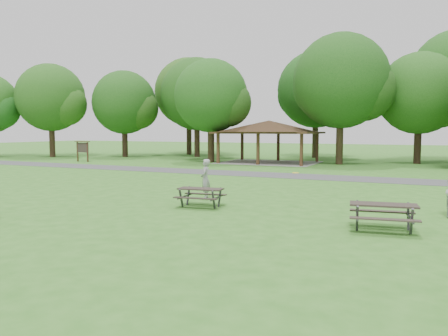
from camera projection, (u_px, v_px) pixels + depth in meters
ground at (151, 212)px, 15.56m from camera, size 160.00×160.00×0.00m
asphalt_path at (276, 175)px, 28.18m from camera, size 120.00×3.20×0.02m
pavilion at (269, 128)px, 38.63m from camera, size 8.60×7.01×3.76m
notice_board at (82, 147)px, 40.15m from camera, size 1.60×0.30×1.88m
tree_row_a at (52, 100)px, 46.71m from camera, size 7.56×7.20×9.97m
tree_row_b at (125, 104)px, 46.95m from camera, size 7.14×6.80×9.28m
tree_row_c at (198, 96)px, 47.05m from camera, size 8.19×7.80×10.67m
tree_row_d at (212, 98)px, 39.15m from camera, size 6.93×6.60×9.27m
tree_row_e at (342, 84)px, 36.64m from camera, size 8.40×8.00×11.02m
tree_row_f at (421, 96)px, 37.34m from camera, size 7.35×7.00×9.55m
tree_deep_a at (190, 94)px, 51.43m from camera, size 8.40×8.00×11.38m
tree_deep_b at (317, 92)px, 45.54m from camera, size 8.40×8.00×11.13m
picnic_table_middle at (201, 193)px, 16.60m from camera, size 1.85×1.56×0.74m
picnic_table_far at (383, 210)px, 12.65m from camera, size 2.08×1.77×0.81m
frisbee_in_flight at (296, 173)px, 16.81m from camera, size 0.26×0.26×0.02m
frisbee_thrower at (205, 179)px, 18.47m from camera, size 0.57×0.71×1.70m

